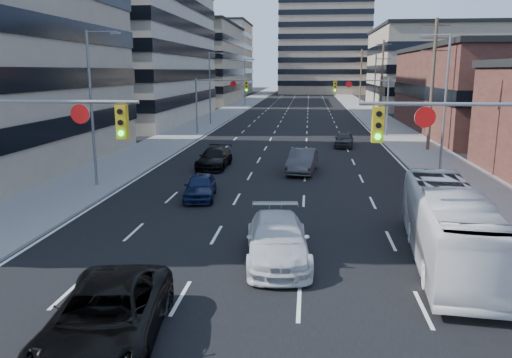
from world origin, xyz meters
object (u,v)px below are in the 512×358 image
at_px(black_pickup, 106,318).
at_px(white_van, 278,240).
at_px(transit_bus, 449,226).
at_px(sedan_blue, 200,186).

height_order(black_pickup, white_van, black_pickup).
relative_size(transit_bus, sedan_blue, 2.47).
bearing_deg(white_van, black_pickup, -127.39).
xyz_separation_m(white_van, sedan_blue, (-4.72, 8.56, -0.12)).
bearing_deg(transit_bus, black_pickup, -140.52).
height_order(black_pickup, transit_bus, transit_bus).
bearing_deg(white_van, sedan_blue, 113.06).
distance_m(black_pickup, transit_bus, 12.08).
xyz_separation_m(white_van, transit_bus, (6.10, 0.49, 0.57)).
bearing_deg(transit_bus, white_van, -170.17).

